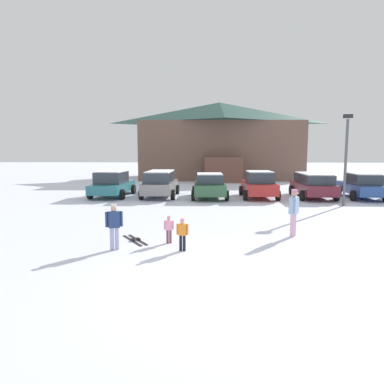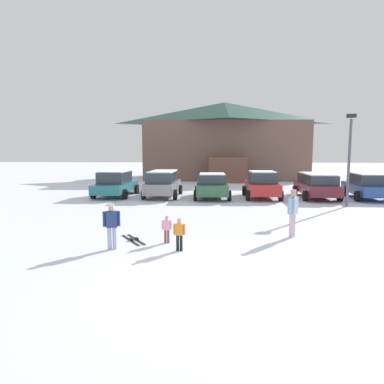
{
  "view_description": "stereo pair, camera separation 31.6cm",
  "coord_description": "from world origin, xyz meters",
  "px_view_note": "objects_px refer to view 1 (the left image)",
  "views": [
    {
      "loc": [
        -0.32,
        -7.61,
        3.0
      ],
      "look_at": [
        -1.0,
        6.53,
        1.29
      ],
      "focal_mm": 32.0,
      "sensor_mm": 36.0,
      "label": 1
    },
    {
      "loc": [
        -0.01,
        -7.59,
        3.0
      ],
      "look_at": [
        -1.0,
        6.53,
        1.29
      ],
      "focal_mm": 32.0,
      "sensor_mm": 36.0,
      "label": 2
    }
  ],
  "objects_px": {
    "parked_teal_hatchback": "(112,184)",
    "parked_maroon_van": "(313,184)",
    "skier_child_in_orange_jacket": "(182,233)",
    "pair_of_skis": "(135,240)",
    "parked_green_coupe": "(209,185)",
    "parked_red_sedan": "(259,184)",
    "skier_adult_in_blue_parka": "(294,210)",
    "parked_blue_hatchback": "(362,185)",
    "lamp_post": "(346,154)",
    "parked_grey_wagon": "(160,183)",
    "skier_teen_in_navy_coat": "(114,224)",
    "skier_child_in_pink_snowsuit": "(169,228)",
    "ski_lodge": "(219,140)"
  },
  "relations": [
    {
      "from": "parked_blue_hatchback",
      "to": "skier_child_in_pink_snowsuit",
      "type": "xyz_separation_m",
      "value": [
        -10.98,
        -11.14,
        -0.31
      ]
    },
    {
      "from": "parked_green_coupe",
      "to": "parked_maroon_van",
      "type": "relative_size",
      "value": 0.87
    },
    {
      "from": "skier_adult_in_blue_parka",
      "to": "skier_child_in_pink_snowsuit",
      "type": "height_order",
      "value": "skier_adult_in_blue_parka"
    },
    {
      "from": "parked_red_sedan",
      "to": "skier_child_in_pink_snowsuit",
      "type": "relative_size",
      "value": 4.54
    },
    {
      "from": "skier_child_in_pink_snowsuit",
      "to": "parked_teal_hatchback",
      "type": "bearing_deg",
      "value": 114.11
    },
    {
      "from": "parked_blue_hatchback",
      "to": "parked_grey_wagon",
      "type": "bearing_deg",
      "value": 179.41
    },
    {
      "from": "skier_teen_in_navy_coat",
      "to": "parked_grey_wagon",
      "type": "bearing_deg",
      "value": 91.46
    },
    {
      "from": "skier_child_in_orange_jacket",
      "to": "lamp_post",
      "type": "xyz_separation_m",
      "value": [
        8.15,
        8.84,
        2.24
      ]
    },
    {
      "from": "parked_green_coupe",
      "to": "parked_red_sedan",
      "type": "bearing_deg",
      "value": 5.1
    },
    {
      "from": "skier_adult_in_blue_parka",
      "to": "skier_child_in_orange_jacket",
      "type": "distance_m",
      "value": 4.24
    },
    {
      "from": "parked_grey_wagon",
      "to": "skier_teen_in_navy_coat",
      "type": "height_order",
      "value": "parked_grey_wagon"
    },
    {
      "from": "parked_maroon_van",
      "to": "parked_grey_wagon",
      "type": "bearing_deg",
      "value": 179.91
    },
    {
      "from": "parked_maroon_van",
      "to": "parked_blue_hatchback",
      "type": "distance_m",
      "value": 3.02
    },
    {
      "from": "parked_teal_hatchback",
      "to": "parked_maroon_van",
      "type": "height_order",
      "value": "parked_teal_hatchback"
    },
    {
      "from": "parked_red_sedan",
      "to": "ski_lodge",
      "type": "bearing_deg",
      "value": 97.31
    },
    {
      "from": "parked_red_sedan",
      "to": "parked_blue_hatchback",
      "type": "distance_m",
      "value": 6.49
    },
    {
      "from": "skier_teen_in_navy_coat",
      "to": "parked_teal_hatchback",
      "type": "bearing_deg",
      "value": 106.02
    },
    {
      "from": "skier_child_in_orange_jacket",
      "to": "skier_child_in_pink_snowsuit",
      "type": "distance_m",
      "value": 1.01
    },
    {
      "from": "parked_teal_hatchback",
      "to": "parked_green_coupe",
      "type": "xyz_separation_m",
      "value": [
        6.38,
        -0.52,
        -0.04
      ]
    },
    {
      "from": "parked_red_sedan",
      "to": "parked_maroon_van",
      "type": "distance_m",
      "value": 3.48
    },
    {
      "from": "ski_lodge",
      "to": "skier_teen_in_navy_coat",
      "type": "relative_size",
      "value": 12.43
    },
    {
      "from": "skier_teen_in_navy_coat",
      "to": "skier_child_in_pink_snowsuit",
      "type": "relative_size",
      "value": 1.58
    },
    {
      "from": "ski_lodge",
      "to": "pair_of_skis",
      "type": "height_order",
      "value": "ski_lodge"
    },
    {
      "from": "ski_lodge",
      "to": "parked_red_sedan",
      "type": "relative_size",
      "value": 4.31
    },
    {
      "from": "parked_grey_wagon",
      "to": "lamp_post",
      "type": "relative_size",
      "value": 0.93
    },
    {
      "from": "skier_child_in_orange_jacket",
      "to": "lamp_post",
      "type": "distance_m",
      "value": 12.23
    },
    {
      "from": "parked_maroon_van",
      "to": "skier_adult_in_blue_parka",
      "type": "height_order",
      "value": "skier_adult_in_blue_parka"
    },
    {
      "from": "parked_green_coupe",
      "to": "skier_child_in_orange_jacket",
      "type": "distance_m",
      "value": 11.63
    },
    {
      "from": "ski_lodge",
      "to": "skier_child_in_orange_jacket",
      "type": "bearing_deg",
      "value": -93.93
    },
    {
      "from": "ski_lodge",
      "to": "skier_child_in_pink_snowsuit",
      "type": "relative_size",
      "value": 19.59
    },
    {
      "from": "skier_child_in_pink_snowsuit",
      "to": "pair_of_skis",
      "type": "bearing_deg",
      "value": 167.87
    },
    {
      "from": "parked_teal_hatchback",
      "to": "parked_green_coupe",
      "type": "bearing_deg",
      "value": -4.66
    },
    {
      "from": "parked_teal_hatchback",
      "to": "parked_red_sedan",
      "type": "height_order",
      "value": "parked_red_sedan"
    },
    {
      "from": "parked_green_coupe",
      "to": "parked_maroon_van",
      "type": "height_order",
      "value": "parked_green_coupe"
    },
    {
      "from": "parked_teal_hatchback",
      "to": "parked_blue_hatchback",
      "type": "distance_m",
      "value": 16.01
    },
    {
      "from": "parked_blue_hatchback",
      "to": "skier_teen_in_navy_coat",
      "type": "height_order",
      "value": "parked_blue_hatchback"
    },
    {
      "from": "pair_of_skis",
      "to": "parked_green_coupe",
      "type": "bearing_deg",
      "value": 76.47
    },
    {
      "from": "parked_grey_wagon",
      "to": "parked_green_coupe",
      "type": "distance_m",
      "value": 3.27
    },
    {
      "from": "skier_child_in_orange_jacket",
      "to": "parked_grey_wagon",
      "type": "bearing_deg",
      "value": 101.1
    },
    {
      "from": "parked_teal_hatchback",
      "to": "parked_maroon_van",
      "type": "distance_m",
      "value": 12.99
    },
    {
      "from": "ski_lodge",
      "to": "parked_blue_hatchback",
      "type": "height_order",
      "value": "ski_lodge"
    },
    {
      "from": "skier_teen_in_navy_coat",
      "to": "ski_lodge",
      "type": "bearing_deg",
      "value": 81.86
    },
    {
      "from": "ski_lodge",
      "to": "parked_blue_hatchback",
      "type": "xyz_separation_m",
      "value": [
        8.55,
        -15.94,
        -3.33
      ]
    },
    {
      "from": "skier_child_in_orange_jacket",
      "to": "pair_of_skis",
      "type": "height_order",
      "value": "skier_child_in_orange_jacket"
    },
    {
      "from": "parked_green_coupe",
      "to": "parked_blue_hatchback",
      "type": "bearing_deg",
      "value": 2.43
    },
    {
      "from": "parked_teal_hatchback",
      "to": "skier_child_in_pink_snowsuit",
      "type": "xyz_separation_m",
      "value": [
        5.04,
        -11.25,
        -0.35
      ]
    },
    {
      "from": "skier_adult_in_blue_parka",
      "to": "lamp_post",
      "type": "distance_m",
      "value": 8.39
    },
    {
      "from": "skier_child_in_orange_jacket",
      "to": "skier_teen_in_navy_coat",
      "type": "xyz_separation_m",
      "value": [
        -2.07,
        0.03,
        0.24
      ]
    },
    {
      "from": "skier_child_in_orange_jacket",
      "to": "parked_red_sedan",
      "type": "bearing_deg",
      "value": 71.47
    },
    {
      "from": "parked_red_sedan",
      "to": "skier_adult_in_blue_parka",
      "type": "relative_size",
      "value": 2.43
    }
  ]
}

